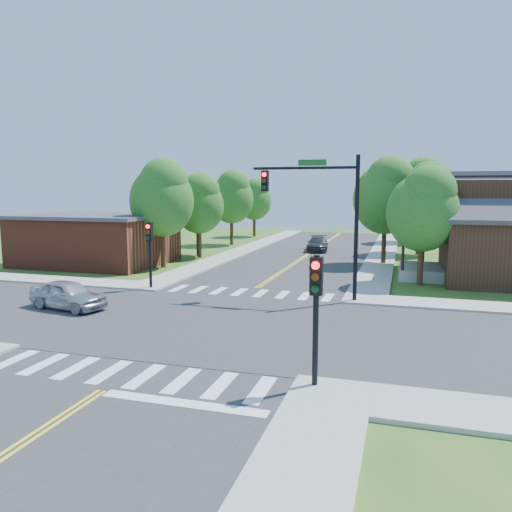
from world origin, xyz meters
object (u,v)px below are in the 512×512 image
(signal_mast_ne, at_px, (322,204))
(signal_pole_nw, at_px, (149,242))
(signal_pole_se, at_px, (316,296))
(car_silver, at_px, (68,295))
(car_dgrey, at_px, (317,244))

(signal_mast_ne, bearing_deg, signal_pole_nw, -179.93)
(signal_pole_se, height_order, car_silver, signal_pole_se)
(signal_pole_nw, relative_size, car_silver, 0.91)
(signal_mast_ne, bearing_deg, signal_pole_se, -81.44)
(car_silver, bearing_deg, signal_mast_ne, -52.34)
(signal_pole_se, bearing_deg, car_dgrey, 99.57)
(car_dgrey, bearing_deg, signal_pole_nw, -113.62)
(signal_pole_se, distance_m, car_dgrey, 31.53)
(car_dgrey, bearing_deg, car_silver, -113.31)
(signal_pole_se, bearing_deg, car_silver, 154.69)
(signal_mast_ne, distance_m, signal_pole_nw, 9.76)
(signal_mast_ne, xyz_separation_m, car_silver, (-10.94, -5.24, -4.18))
(signal_mast_ne, distance_m, car_silver, 12.83)
(signal_mast_ne, height_order, signal_pole_se, signal_mast_ne)
(signal_mast_ne, relative_size, signal_pole_nw, 1.89)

